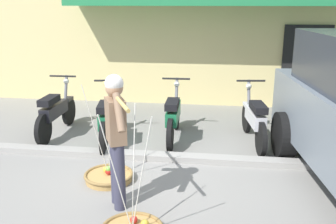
{
  "coord_description": "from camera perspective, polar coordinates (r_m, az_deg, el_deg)",
  "views": [
    {
      "loc": [
        1.14,
        -5.02,
        2.5
      ],
      "look_at": [
        0.36,
        0.6,
        0.85
      ],
      "focal_mm": 40.52,
      "sensor_mm": 36.0,
      "label": 1
    }
  ],
  "objects": [
    {
      "name": "ground_plane",
      "position": [
        5.72,
        -4.48,
        -9.75
      ],
      "size": [
        90.0,
        90.0,
        0.0
      ],
      "primitive_type": "plane",
      "color": "gray"
    },
    {
      "name": "storefront_building",
      "position": [
        11.78,
        8.39,
        14.11
      ],
      "size": [
        13.0,
        6.0,
        4.2
      ],
      "color": "#DBC684",
      "rests_on": "ground"
    },
    {
      "name": "sidewalk_curb",
      "position": [
        6.32,
        -3.14,
        -6.6
      ],
      "size": [
        20.0,
        0.24,
        0.1
      ],
      "primitive_type": "cube",
      "color": "gray",
      "rests_on": "ground"
    },
    {
      "name": "motorcycle_nearest_shop",
      "position": [
        7.63,
        -16.55,
        -0.03
      ],
      "size": [
        0.54,
        1.82,
        1.09
      ],
      "color": "black",
      "rests_on": "ground"
    },
    {
      "name": "motorcycle_end_of_row",
      "position": [
        7.04,
        12.85,
        -1.1
      ],
      "size": [
        0.54,
        1.81,
        1.09
      ],
      "color": "black",
      "rests_on": "ground"
    },
    {
      "name": "motorcycle_third_in_row",
      "position": [
        7.06,
        0.84,
        -0.64
      ],
      "size": [
        0.54,
        1.82,
        1.09
      ],
      "color": "black",
      "rests_on": "ground"
    },
    {
      "name": "motorcycle_second_in_row",
      "position": [
        6.98,
        -9.16,
        -1.05
      ],
      "size": [
        0.55,
        1.81,
        1.09
      ],
      "color": "black",
      "rests_on": "ground"
    },
    {
      "name": "fruit_basket_right_side",
      "position": [
        5.64,
        -8.9,
        -9.44
      ],
      "size": [
        0.72,
        0.72,
        1.45
      ],
      "color": "#B2894C",
      "rests_on": "ground"
    },
    {
      "name": "fruit_vendor",
      "position": [
        4.63,
        -7.82,
        -3.14
      ],
      "size": [
        0.69,
        1.33,
        1.7
      ],
      "color": "#38384C",
      "rests_on": "ground"
    }
  ]
}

